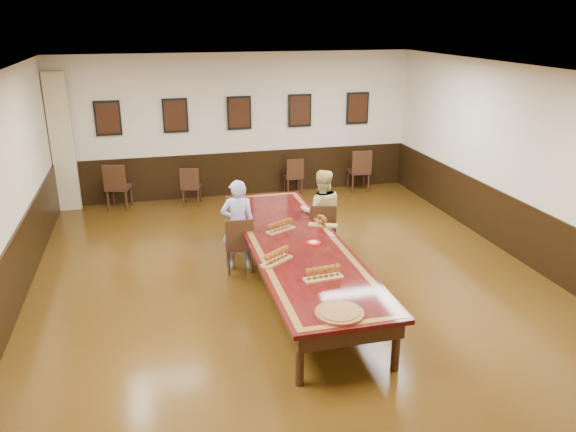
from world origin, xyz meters
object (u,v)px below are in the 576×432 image
object	(u,v)px
person_man	(238,225)
spare_chair_d	(359,170)
spare_chair_a	(119,186)
chair_man	(239,243)
person_woman	(321,212)
conference_table	(296,251)
spare_chair_b	(191,185)
carved_platter	(339,313)
chair_woman	(322,228)
spare_chair_c	(293,175)

from	to	relation	value
person_man	spare_chair_d	bearing A→B (deg)	-128.92
spare_chair_a	person_man	xyz separation A→B (m)	(1.99, -3.64, 0.25)
chair_man	person_woman	distance (m)	1.59
spare_chair_a	person_woman	distance (m)	4.83
spare_chair_a	conference_table	bearing A→B (deg)	134.82
spare_chair_a	spare_chair_d	distance (m)	5.47
spare_chair_b	person_woman	size ratio (longest dim) A/B	0.58
chair_man	person_woman	bearing A→B (deg)	-159.90
chair_man	carved_platter	bearing A→B (deg)	106.93
spare_chair_a	person_man	bearing A→B (deg)	132.94
spare_chair_a	person_man	world-z (taller)	person_man
chair_man	spare_chair_a	world-z (taller)	spare_chair_a
carved_platter	person_woman	bearing A→B (deg)	75.90
chair_man	spare_chair_d	bearing A→B (deg)	-128.22
spare_chair_d	carved_platter	world-z (taller)	spare_chair_d
conference_table	person_man	bearing A→B (deg)	127.10
chair_woman	person_woman	size ratio (longest dim) A/B	0.64
chair_man	spare_chair_a	distance (m)	4.24
person_woman	person_man	bearing A→B (deg)	23.65
chair_woman	spare_chair_c	size ratio (longest dim) A/B	1.11
spare_chair_b	spare_chair_d	size ratio (longest dim) A/B	0.86
chair_man	spare_chair_d	xyz separation A→B (m)	(3.49, 3.73, 0.03)
spare_chair_a	spare_chair_d	size ratio (longest dim) A/B	1.01
spare_chair_b	carved_platter	size ratio (longest dim) A/B	1.45
spare_chair_b	carved_platter	world-z (taller)	spare_chair_b
spare_chair_a	conference_table	distance (m)	5.33
person_man	person_woman	xyz separation A→B (m)	(1.51, 0.31, -0.01)
spare_chair_d	conference_table	bearing A→B (deg)	63.37
conference_table	carved_platter	bearing A→B (deg)	-92.05
spare_chair_a	spare_chair_d	xyz separation A→B (m)	(5.47, -0.01, -0.00)
spare_chair_b	carved_platter	distance (m)	6.77
spare_chair_a	person_woman	size ratio (longest dim) A/B	0.68
spare_chair_d	conference_table	world-z (taller)	spare_chair_d
chair_woman	person_woman	bearing A→B (deg)	-90.00
person_man	person_woman	distance (m)	1.54
carved_platter	conference_table	bearing A→B (deg)	87.95
person_man	spare_chair_a	bearing A→B (deg)	-56.52
chair_man	person_man	world-z (taller)	person_man
spare_chair_b	carved_platter	xyz separation A→B (m)	(1.10, -6.67, 0.34)
spare_chair_d	spare_chair_b	bearing A→B (deg)	5.72
carved_platter	spare_chair_b	bearing A→B (deg)	99.35
chair_man	chair_woman	bearing A→B (deg)	-163.29
spare_chair_c	conference_table	size ratio (longest dim) A/B	0.17
person_man	carved_platter	size ratio (longest dim) A/B	2.54
chair_man	conference_table	distance (m)	1.13
chair_woman	spare_chair_b	bearing A→B (deg)	-47.83
chair_woman	spare_chair_c	distance (m)	3.61
chair_woman	person_man	bearing A→B (deg)	20.10
spare_chair_c	person_woman	world-z (taller)	person_woman
spare_chair_c	conference_table	distance (m)	4.90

